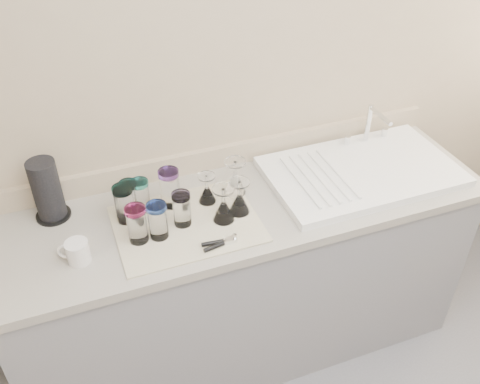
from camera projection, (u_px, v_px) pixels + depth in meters
name	position (u px, v px, depth m)	size (l,w,h in m)	color
counter_unit	(244.00, 279.00, 2.46)	(2.06, 0.62, 0.90)	slate
sink_unit	(362.00, 171.00, 2.34)	(0.82, 0.50, 0.22)	white
dish_towel	(187.00, 224.00, 2.08)	(0.55, 0.42, 0.01)	beige
tumbler_teal	(124.00, 204.00, 2.05)	(0.08, 0.08, 0.16)	white
tumbler_cyan	(141.00, 196.00, 2.10)	(0.07, 0.07, 0.14)	white
tumbler_purple	(170.00, 188.00, 2.12)	(0.08, 0.08, 0.16)	white
tumbler_magenta	(137.00, 224.00, 1.95)	(0.08, 0.08, 0.15)	white
tumbler_blue	(158.00, 220.00, 1.97)	(0.08, 0.08, 0.15)	white
tumbler_lavender	(182.00, 209.00, 2.03)	(0.07, 0.07, 0.14)	white
tumbler_extra	(130.00, 197.00, 2.09)	(0.07, 0.07, 0.14)	white
goblet_back_left	(207.00, 193.00, 2.16)	(0.07, 0.07, 0.13)	white
goblet_back_right	(235.00, 182.00, 2.20)	(0.09, 0.09, 0.16)	white
goblet_front_left	(224.00, 209.00, 2.06)	(0.08, 0.08, 0.15)	white
goblet_front_right	(239.00, 202.00, 2.10)	(0.08, 0.08, 0.15)	white
can_opener	(220.00, 243.00, 1.97)	(0.13, 0.05, 0.02)	silver
white_mug	(77.00, 252.00, 1.90)	(0.13, 0.11, 0.09)	silver
paper_towel_roll	(47.00, 191.00, 2.05)	(0.14, 0.14, 0.26)	black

